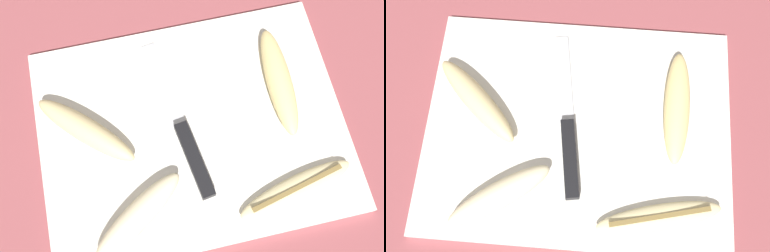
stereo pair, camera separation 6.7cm
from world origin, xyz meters
TOP-DOWN VIEW (x-y plane):
  - ground_plane at (0.00, 0.00)m, footprint 4.00×4.00m
  - cutting_board at (0.00, 0.00)m, footprint 0.46×0.36m
  - knife at (-0.01, -0.03)m, footprint 0.06×0.27m
  - banana_bright_far at (-0.10, -0.11)m, footprint 0.15×0.12m
  - banana_mellow_near at (-0.16, 0.03)m, footprint 0.15×0.15m
  - banana_golden_short at (0.15, 0.04)m, footprint 0.05×0.18m
  - banana_soft_right at (0.12, -0.13)m, footprint 0.18×0.08m

SIDE VIEW (x-z plane):
  - ground_plane at x=0.00m, z-range 0.00..0.00m
  - cutting_board at x=0.00m, z-range 0.00..0.01m
  - knife at x=-0.01m, z-range 0.01..0.03m
  - banana_soft_right at x=0.12m, z-range 0.01..0.03m
  - banana_golden_short at x=0.15m, z-range 0.01..0.04m
  - banana_bright_far at x=-0.10m, z-range 0.01..0.05m
  - banana_mellow_near at x=-0.16m, z-range 0.01..0.05m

